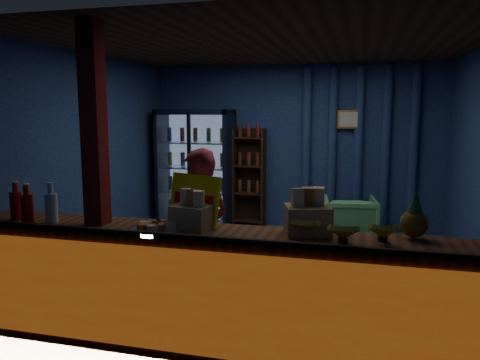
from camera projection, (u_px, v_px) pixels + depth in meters
The scene contains 18 objects.
ground at pixel (266, 270), 5.58m from camera, with size 4.60×4.60×0.00m, color #515154.
room_walls at pixel (268, 138), 5.35m from camera, with size 4.60×4.60×4.60m.
counter at pixel (219, 291), 3.68m from camera, with size 4.40×0.57×0.99m.
support_post at pixel (96, 182), 3.83m from camera, with size 0.16×0.16×2.60m, color maroon.
beverage_cooler at pixel (197, 169), 7.67m from camera, with size 1.20×0.62×1.90m.
bottle_shelf at pixel (250, 178), 7.61m from camera, with size 0.50×0.28×1.60m.
curtain_folds at pixel (358, 149), 7.19m from camera, with size 1.74×0.14×2.50m.
framed_picture at pixel (349, 119), 7.12m from camera, with size 0.36×0.04×0.28m.
shopkeeper at pixel (200, 233), 4.26m from camera, with size 0.57×0.37×1.55m, color maroon.
green_chair at pixel (350, 220), 6.66m from camera, with size 0.72×0.74×0.67m, color #5EBC6A.
side_table at pixel (347, 226), 6.75m from camera, with size 0.51×0.37×0.54m.
yellow_sign at pixel (194, 199), 3.86m from camera, with size 0.51×0.29×0.41m.
soda_bottles at pixel (32, 206), 3.94m from camera, with size 0.45×0.18×0.34m.
snack_box_left at pixel (192, 215), 3.70m from camera, with size 0.34×0.29×0.32m.
snack_box_centre at pixel (308, 218), 3.56m from camera, with size 0.40×0.36×0.35m.
pastry_tray at pixel (158, 228), 3.65m from camera, with size 0.44×0.44×0.07m.
banana_bunches at pixel (344, 230), 3.35m from camera, with size 0.79×0.30×0.17m.
pineapple at pixel (414, 219), 3.42m from camera, with size 0.20×0.20×0.35m.
Camera 1 is at (1.05, -5.27, 1.88)m, focal length 35.00 mm.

